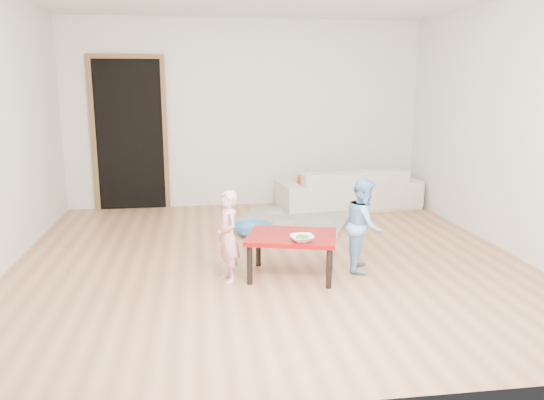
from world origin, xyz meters
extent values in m
cube|color=#9E6743|center=(0.00, 0.00, 0.00)|extent=(5.00, 5.00, 0.01)
cube|color=silver|center=(0.00, 2.50, 1.30)|extent=(5.00, 0.02, 2.60)
cube|color=silver|center=(2.50, 0.00, 1.30)|extent=(0.02, 5.00, 2.60)
imported|color=beige|center=(1.40, 2.05, 0.29)|extent=(2.03, 0.99, 0.57)
cube|color=#DE5418|center=(0.92, 1.85, 0.44)|extent=(0.50, 0.46, 0.12)
imported|color=white|center=(0.19, -0.72, 0.42)|extent=(0.21, 0.21, 0.05)
imported|color=#F36F84|center=(-0.44, -0.55, 0.41)|extent=(0.27, 0.34, 0.82)
imported|color=#61A1E0|center=(0.84, -0.42, 0.43)|extent=(0.44, 0.50, 0.87)
imported|color=#3280BE|center=(-0.07, 0.87, 0.07)|extent=(0.43, 0.43, 0.14)
camera|label=1|loc=(-0.68, -5.04, 1.73)|focal=35.00mm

